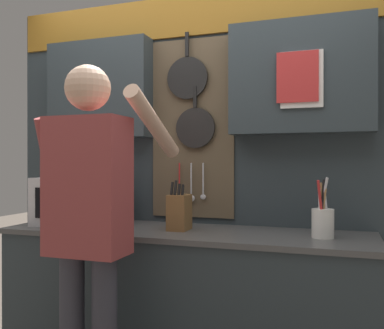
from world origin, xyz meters
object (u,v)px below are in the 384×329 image
Objects in this scene: knife_block at (179,212)px; person at (89,213)px; utensil_crock at (323,220)px; microwave at (80,201)px.

person is at bearing -116.36° from knife_block.
utensil_crock is at bearing 0.04° from knife_block.
microwave is 0.67m from knife_block.
microwave is 1.73× the size of knife_block.
knife_block is at bearing 63.64° from person.
utensil_crock is at bearing 26.65° from person.
utensil_crock reaches higher than microwave.
microwave is at bearing -179.95° from utensil_crock.
knife_block is at bearing 0.07° from microwave.
microwave is 0.28× the size of person.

